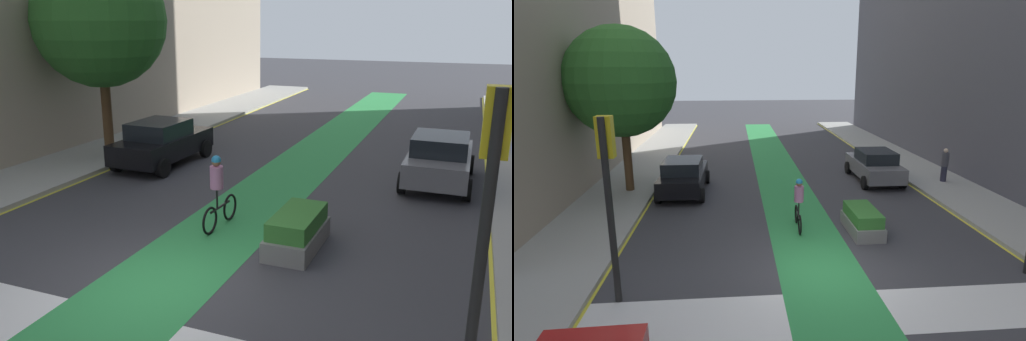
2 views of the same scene
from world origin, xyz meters
TOP-DOWN VIEW (x-y plane):
  - ground_plane at (0.00, 0.00)m, footprint 120.00×120.00m
  - bike_lane_paint at (-0.07, 0.00)m, footprint 2.40×60.00m
  - crosswalk_band at (0.00, -2.00)m, footprint 12.00×1.80m
  - sidewalk_left at (-7.50, 0.00)m, footprint 3.00×60.00m
  - curb_stripe_left at (-6.00, 0.00)m, footprint 0.16×60.00m
  - curb_stripe_right at (6.00, 0.00)m, footprint 0.16×60.00m
  - traffic_signal_near_left at (-5.27, -0.90)m, footprint 0.35×0.52m
  - car_grey_right_far at (4.51, 8.96)m, footprint 2.05×4.22m
  - car_black_left_far at (-4.68, 7.74)m, footprint 2.08×4.23m
  - cyclist_in_lane at (-0.22, 3.07)m, footprint 0.32×1.73m
  - pedestrian_sidewalk_right_a at (7.66, 8.07)m, footprint 0.34×0.34m
  - street_tree_near at (-7.11, 7.95)m, footprint 4.67×4.67m
  - median_planter at (1.93, 2.64)m, footprint 0.98×2.09m

SIDE VIEW (x-z plane):
  - ground_plane at x=0.00m, z-range 0.00..0.00m
  - crosswalk_band at x=0.00m, z-range 0.00..0.01m
  - bike_lane_paint at x=-0.07m, z-range 0.00..0.01m
  - curb_stripe_left at x=-6.00m, z-range 0.00..0.01m
  - curb_stripe_right at x=6.00m, z-range 0.00..0.01m
  - sidewalk_left at x=-7.50m, z-range 0.00..0.15m
  - median_planter at x=1.93m, z-range -0.02..0.83m
  - car_grey_right_far at x=4.51m, z-range 0.02..1.59m
  - car_black_left_far at x=-4.68m, z-range 0.02..1.59m
  - pedestrian_sidewalk_right_a at x=7.66m, z-range 0.16..1.77m
  - cyclist_in_lane at x=-0.22m, z-range 0.04..1.90m
  - traffic_signal_near_left at x=-5.27m, z-range 0.89..5.37m
  - street_tree_near at x=-7.11m, z-range 1.35..8.45m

